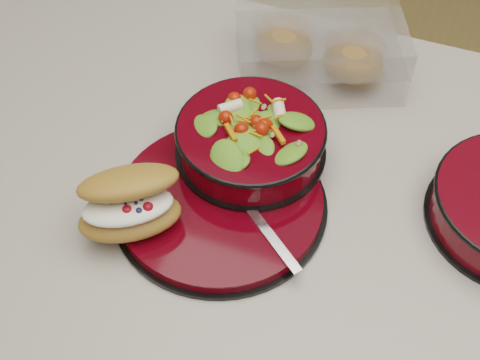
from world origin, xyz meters
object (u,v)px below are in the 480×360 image
(fork, at_px, (257,218))
(pastry_box, at_px, (319,47))
(salad_bowl, at_px, (251,136))
(croissant, at_px, (130,204))
(island_counter, at_px, (272,339))
(dinner_plate, at_px, (220,202))

(fork, distance_m, pastry_box, 0.32)
(salad_bowl, height_order, croissant, salad_bowl)
(island_counter, relative_size, croissant, 8.64)
(salad_bowl, bearing_deg, fork, -66.00)
(dinner_plate, bearing_deg, salad_bowl, 83.50)
(island_counter, relative_size, dinner_plate, 4.47)
(pastry_box, bearing_deg, salad_bowl, -121.31)
(island_counter, bearing_deg, dinner_plate, -138.90)
(salad_bowl, distance_m, croissant, 0.18)
(dinner_plate, distance_m, pastry_box, 0.30)
(croissant, bearing_deg, pastry_box, 37.18)
(island_counter, distance_m, fork, 0.47)
(dinner_plate, distance_m, salad_bowl, 0.10)
(dinner_plate, bearing_deg, island_counter, 41.10)
(salad_bowl, distance_m, pastry_box, 0.22)
(island_counter, height_order, salad_bowl, salad_bowl)
(croissant, relative_size, pastry_box, 0.49)
(salad_bowl, relative_size, pastry_box, 0.70)
(dinner_plate, xyz_separation_m, fork, (0.05, -0.02, 0.01))
(fork, bearing_deg, dinner_plate, 113.03)
(salad_bowl, distance_m, fork, 0.12)
(dinner_plate, height_order, fork, fork)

